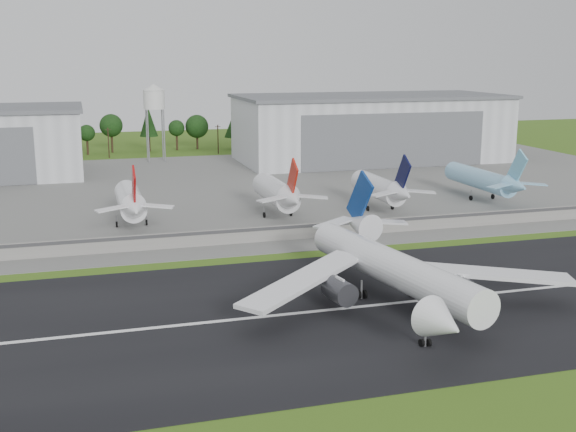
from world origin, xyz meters
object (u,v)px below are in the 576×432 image
object	(u,v)px
parked_jet_red_a	(131,202)
main_airliner	(394,276)
parked_jet_red_b	(279,193)
parked_jet_navy	(383,188)
parked_jet_skyblue	(486,180)

from	to	relation	value
parked_jet_red_a	main_airliner	bearing A→B (deg)	-61.17
parked_jet_red_b	parked_jet_navy	distance (m)	28.01
parked_jet_red_b	parked_jet_skyblue	distance (m)	61.49
parked_jet_red_b	parked_jet_skyblue	size ratio (longest dim) A/B	0.84
main_airliner	parked_jet_navy	distance (m)	72.37
main_airliner	parked_jet_red_a	world-z (taller)	main_airliner
main_airliner	parked_jet_skyblue	bearing A→B (deg)	-139.62
main_airliner	parked_jet_navy	world-z (taller)	main_airliner
parked_jet_red_b	parked_jet_navy	bearing A→B (deg)	-0.06
parked_jet_skyblue	parked_jet_red_b	bearing A→B (deg)	-175.38
parked_jet_navy	parked_jet_red_b	bearing A→B (deg)	179.94
main_airliner	parked_jet_navy	xyz separation A→B (m)	(27.34, 66.99, 1.29)
parked_jet_navy	parked_jet_skyblue	world-z (taller)	parked_jet_navy
parked_jet_red_b	parked_jet_skyblue	bearing A→B (deg)	4.62
parked_jet_red_a	parked_jet_navy	world-z (taller)	parked_jet_red_a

